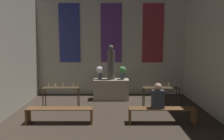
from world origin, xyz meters
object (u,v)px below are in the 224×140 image
at_px(flower_vase_right, 123,71).
at_px(candle_rack_left, 62,90).
at_px(statue, 112,64).
at_px(altar, 112,89).
at_px(pew_back_left, 61,112).
at_px(person_seated, 159,97).
at_px(candle_rack_right, 162,90).
at_px(pew_back_right, 163,112).
at_px(flower_vase_left, 101,71).

distance_m(flower_vase_right, candle_rack_left, 2.67).
relative_size(flower_vase_right, candle_rack_left, 0.42).
height_order(statue, candle_rack_left, statue).
bearing_deg(altar, candle_rack_left, -145.30).
height_order(statue, pew_back_left, statue).
xyz_separation_m(statue, flower_vase_right, (0.48, 0.00, -0.32)).
xyz_separation_m(flower_vase_right, person_seated, (0.93, -2.70, -0.40)).
distance_m(candle_rack_right, person_seated, 1.51).
distance_m(candle_rack_left, pew_back_left, 1.51).
height_order(candle_rack_right, pew_back_right, candle_rack_right).
relative_size(candle_rack_left, pew_back_right, 0.66).
height_order(pew_back_left, person_seated, person_seated).
xyz_separation_m(candle_rack_right, person_seated, (-0.42, -1.45, 0.13)).
bearing_deg(statue, pew_back_right, -60.43).
bearing_deg(candle_rack_right, altar, 145.41).
bearing_deg(pew_back_right, flower_vase_left, 126.63).
xyz_separation_m(altar, statue, (0.00, 0.00, 1.09)).
height_order(statue, person_seated, statue).
distance_m(candle_rack_right, pew_back_left, 3.67).
distance_m(flower_vase_right, pew_back_right, 3.03).
height_order(candle_rack_left, candle_rack_right, candle_rack_right).
distance_m(statue, flower_vase_right, 0.57).
distance_m(flower_vase_left, pew_back_right, 3.48).
distance_m(altar, pew_back_left, 3.11).
bearing_deg(statue, flower_vase_right, 0.00).
xyz_separation_m(pew_back_left, pew_back_right, (3.07, 0.00, 0.00)).
xyz_separation_m(statue, pew_back_left, (-1.53, -2.70, -1.19)).
bearing_deg(flower_vase_left, candle_rack_right, -28.66).
bearing_deg(candle_rack_right, statue, 145.41).
bearing_deg(statue, altar, 0.00).
bearing_deg(flower_vase_right, pew_back_right, -68.64).
distance_m(flower_vase_left, candle_rack_right, 2.67).
bearing_deg(flower_vase_left, candle_rack_left, -136.83).
bearing_deg(statue, candle_rack_right, -34.59).
relative_size(flower_vase_left, candle_rack_right, 0.42).
xyz_separation_m(flower_vase_right, candle_rack_right, (1.34, -1.26, -0.53)).
distance_m(flower_vase_left, person_seated, 3.32).
xyz_separation_m(flower_vase_left, candle_rack_right, (2.30, -1.26, -0.53)).
height_order(altar, pew_back_right, altar).
height_order(flower_vase_left, candle_rack_right, flower_vase_left).
bearing_deg(flower_vase_left, pew_back_left, -111.36).
xyz_separation_m(candle_rack_left, pew_back_right, (3.35, -1.44, -0.33)).
xyz_separation_m(statue, pew_back_right, (1.53, -2.70, -1.19)).
distance_m(pew_back_right, person_seated, 0.48).
relative_size(candle_rack_right, pew_back_right, 0.66).
height_order(flower_vase_left, pew_back_left, flower_vase_left).
bearing_deg(statue, candle_rack_left, -145.30).
bearing_deg(pew_back_left, candle_rack_right, 23.34).
relative_size(flower_vase_left, pew_back_left, 0.28).
bearing_deg(pew_back_left, statue, 60.43).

